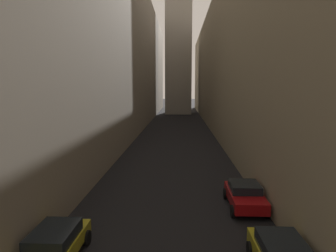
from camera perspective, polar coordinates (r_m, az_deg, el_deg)
name	(u,v)px	position (r m, az deg, el deg)	size (l,w,h in m)	color
ground_plane	(177,131)	(47.88, 1.65, -0.98)	(264.00, 264.00, 0.00)	black
building_block_left	(97,55)	(51.52, -13.48, 13.12)	(15.33, 108.00, 24.56)	gray
building_block_right	(251,66)	(50.75, 15.54, 11.06)	(12.78, 108.00, 20.89)	gray
parked_car_left_second	(54,245)	(13.58, -20.95, -20.50)	(1.94, 4.26, 1.42)	#A59919
parked_car_right_third	(245,195)	(18.44, 14.46, -12.63)	(2.06, 3.97, 1.43)	maroon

